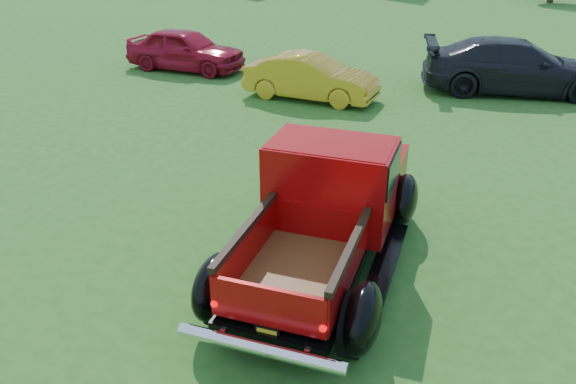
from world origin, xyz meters
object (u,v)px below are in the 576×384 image
object	(u,v)px
show_car_red	(185,49)
show_car_yellow	(311,77)
pickup_truck	(330,203)
show_car_grey	(515,66)

from	to	relation	value
show_car_red	show_car_yellow	xyz separation A→B (m)	(4.75, -1.81, -0.06)
show_car_red	show_car_yellow	size ratio (longest dim) A/B	1.07
pickup_truck	show_car_grey	bearing A→B (deg)	75.02
show_car_red	show_car_grey	size ratio (longest dim) A/B	0.76
show_car_red	show_car_grey	world-z (taller)	show_car_grey
pickup_truck	show_car_yellow	world-z (taller)	pickup_truck
pickup_truck	show_car_red	bearing A→B (deg)	128.50
pickup_truck	show_car_grey	world-z (taller)	pickup_truck
show_car_red	show_car_grey	xyz separation A→B (m)	(10.00, 0.66, 0.08)
show_car_yellow	show_car_grey	xyz separation A→B (m)	(5.25, 2.47, 0.14)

